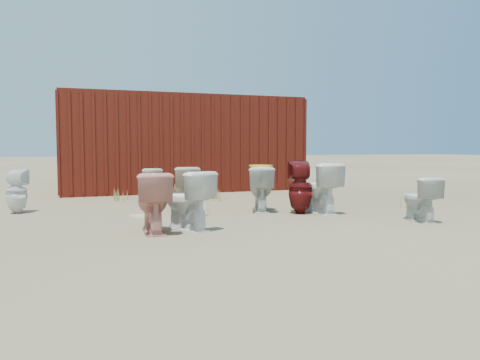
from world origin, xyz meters
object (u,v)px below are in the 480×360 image
object	(u,v)px
shipping_container	(182,144)
toilet_front_c	(319,188)
toilet_back_beige_right	(152,186)
toilet_back_e	(323,180)
toilet_back_a	(16,191)
toilet_front_pink	(153,202)
toilet_front_a	(187,200)
toilet_back_beige_left	(185,188)
loose_tank	(189,206)
toilet_front_e	(420,199)
toilet_front_maroon	(300,187)
toilet_back_yellowlid	(261,189)

from	to	relation	value
shipping_container	toilet_front_c	distance (m)	5.37
toilet_back_beige_right	toilet_back_e	distance (m)	3.78
toilet_back_a	toilet_back_beige_right	xyz separation A→B (m)	(2.37, 0.65, -0.03)
toilet_back_a	toilet_back_beige_right	bearing A→B (deg)	-150.70
toilet_front_pink	toilet_front_a	bearing A→B (deg)	-169.59
toilet_back_beige_left	loose_tank	world-z (taller)	toilet_back_beige_left
toilet_front_a	loose_tank	size ratio (longest dim) A/B	1.60
toilet_back_beige_left	toilet_front_c	bearing A→B (deg)	156.01
toilet_front_a	toilet_back_e	world-z (taller)	toilet_front_a
toilet_back_a	toilet_back_e	distance (m)	6.17
toilet_front_a	toilet_front_e	world-z (taller)	toilet_front_a
toilet_front_pink	toilet_front_c	size ratio (longest dim) A/B	0.93
toilet_front_a	toilet_front_pink	world-z (taller)	toilet_front_a
toilet_front_maroon	loose_tank	size ratio (longest dim) A/B	1.77
toilet_front_a	toilet_back_yellowlid	distance (m)	2.12
toilet_front_c	toilet_back_beige_right	world-z (taller)	toilet_front_c
shipping_container	toilet_front_pink	world-z (taller)	shipping_container
toilet_front_a	toilet_back_beige_left	xyz separation A→B (m)	(0.41, 1.93, -0.01)
toilet_back_a	loose_tank	world-z (taller)	toilet_back_a
toilet_front_maroon	toilet_back_beige_left	distance (m)	2.03
toilet_front_maroon	toilet_back_yellowlid	distance (m)	0.72
toilet_back_e	toilet_front_c	bearing A→B (deg)	96.19
toilet_front_a	toilet_back_beige_left	bearing A→B (deg)	-124.36
toilet_front_c	toilet_back_beige_left	distance (m)	2.34
toilet_back_e	loose_tank	world-z (taller)	toilet_back_e
toilet_back_beige_left	toilet_back_e	world-z (taller)	toilet_back_e
toilet_front_a	toilet_back_beige_right	xyz separation A→B (m)	(0.03, 3.14, -0.05)
loose_tank	toilet_back_beige_left	bearing A→B (deg)	71.33
toilet_back_a	toilet_back_beige_right	world-z (taller)	toilet_back_a
toilet_front_e	toilet_back_yellowlid	bearing A→B (deg)	-38.53
loose_tank	toilet_front_c	bearing A→B (deg)	-19.28
toilet_front_a	toilet_back_beige_right	size ratio (longest dim) A/B	1.14
toilet_front_a	toilet_front_maroon	bearing A→B (deg)	179.51
toilet_back_e	loose_tank	bearing A→B (deg)	65.56
toilet_front_maroon	toilet_back_a	distance (m)	4.76
toilet_back_a	loose_tank	bearing A→B (deg)	167.14
toilet_front_pink	toilet_front_c	world-z (taller)	toilet_front_c
shipping_container	toilet_front_maroon	size ratio (longest dim) A/B	6.79
shipping_container	toilet_back_beige_right	size ratio (longest dim) A/B	8.54
toilet_front_e	toilet_front_pink	bearing A→B (deg)	0.58
shipping_container	toilet_back_beige_left	distance (m)	4.24
toilet_back_a	toilet_front_c	bearing A→B (deg)	174.84
toilet_front_a	toilet_front_e	xyz separation A→B (m)	(3.46, -0.46, -0.06)
toilet_back_a	toilet_back_e	xyz separation A→B (m)	(6.15, 0.54, 0.01)
toilet_front_a	shipping_container	bearing A→B (deg)	-124.25
toilet_front_c	toilet_front_a	bearing A→B (deg)	14.12
toilet_front_pink	toilet_back_yellowlid	distance (m)	2.53
shipping_container	toilet_back_beige_left	world-z (taller)	shipping_container
toilet_front_a	toilet_back_e	bearing A→B (deg)	-163.93
toilet_front_e	toilet_back_e	distance (m)	3.51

